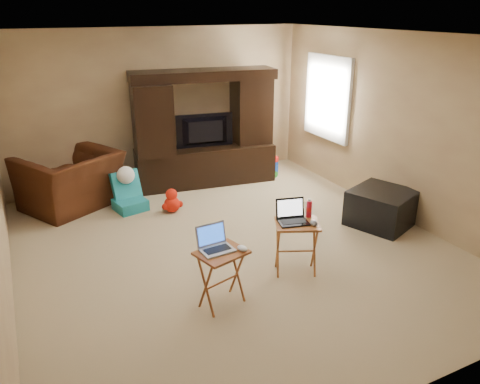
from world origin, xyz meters
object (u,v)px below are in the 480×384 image
ottoman (382,208)px  tray_table_left (222,278)px  entertainment_center (205,129)px  push_toy (262,166)px  tray_table_right (296,248)px  television (206,132)px  recliner (71,181)px  mouse_right (314,223)px  water_bottle (309,209)px  mouse_left (242,248)px  plush_toy (172,200)px  laptop_right (294,213)px  laptop_left (217,240)px  child_rocker (129,192)px

ottoman → tray_table_left: (-2.71, -0.74, 0.05)m
entertainment_center → push_toy: size_ratio=4.30×
tray_table_left → tray_table_right: (0.99, 0.19, 0.01)m
television → recliner: television is taller
recliner → push_toy: size_ratio=2.37×
recliner → mouse_right: recliner is taller
television → push_toy: 1.22m
television → water_bottle: (-0.01, -2.98, -0.19)m
ottoman → mouse_left: 2.67m
ottoman → plush_toy: bearing=145.6°
laptop_right → television: bearing=99.4°
tray_table_left → recliner: bearing=91.6°
ottoman → laptop_left: laptop_left is taller
laptop_left → mouse_left: 0.26m
tray_table_right → mouse_left: bearing=-137.4°
laptop_left → water_bottle: bearing=7.2°
television → ottoman: television is taller
recliner → plush_toy: (1.26, -0.82, -0.23)m
mouse_left → laptop_left: bearing=155.6°
plush_toy → push_toy: (1.91, 0.76, 0.02)m
tray_table_right → recliner: bearing=147.2°
tray_table_left → plush_toy: bearing=68.0°
plush_toy → tray_table_right: 2.31m
television → mouse_left: 3.48m
plush_toy → tray_table_left: bearing=-96.8°
child_rocker → laptop_right: size_ratio=1.76×
recliner → tray_table_right: (1.96, -3.02, -0.11)m
mouse_right → water_bottle: water_bottle is taller
tray_table_right → mouse_right: mouse_right is taller
laptop_left → mouse_right: size_ratio=2.52×
water_bottle → mouse_right: bearing=-109.3°
plush_toy → mouse_left: size_ratio=2.98×
entertainment_center → push_toy: entertainment_center is taller
child_rocker → tray_table_left: tray_table_left is taller
tray_table_left → water_bottle: (1.19, 0.27, 0.40)m
water_bottle → entertainment_center: bearing=89.9°
tray_table_right → push_toy: bearing=92.1°
laptop_left → mouse_right: laptop_left is taller
laptop_right → mouse_right: (0.17, -0.14, -0.09)m
recliner → mouse_left: (1.16, -3.29, 0.21)m
television → child_rocker: 1.65m
entertainment_center → tray_table_right: (-0.21, -3.11, -0.63)m
tray_table_left → laptop_right: 1.06m
child_rocker → laptop_left: size_ratio=1.80×
push_toy → television: bearing=161.1°
plush_toy → mouse_right: bearing=-70.3°
recliner → tray_table_left: (0.97, -3.22, -0.11)m
television → push_toy: (1.00, -0.10, -0.70)m
entertainment_center → mouse_right: 3.24m
push_toy → entertainment_center: bearing=158.5°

